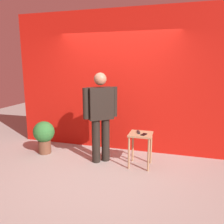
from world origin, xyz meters
name	(u,v)px	position (x,y,z in m)	size (l,w,h in m)	color
ground_plane	(100,171)	(0.00, 0.00, 0.00)	(12.00, 12.00, 0.00)	#9E9991
back_wall_red	(118,82)	(0.00, 1.23, 1.48)	(4.65, 0.12, 2.96)	red
standing_person	(101,113)	(-0.13, 0.44, 0.95)	(0.59, 0.50, 1.70)	black
side_table	(140,141)	(0.64, 0.43, 0.49)	(0.41, 0.41, 0.63)	tan
cell_phone	(144,134)	(0.71, 0.37, 0.63)	(0.07, 0.14, 0.01)	black
tv_remote	(138,132)	(0.59, 0.46, 0.64)	(0.04, 0.17, 0.02)	black
potted_plant	(44,135)	(-1.40, 0.49, 0.41)	(0.44, 0.44, 0.69)	brown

